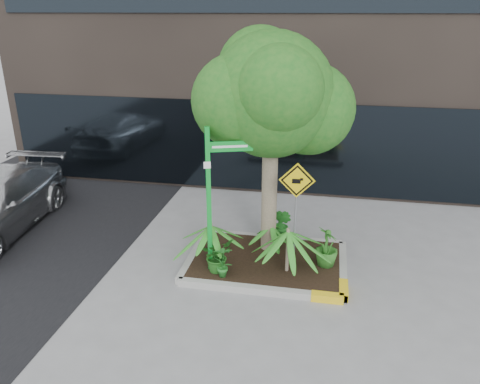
# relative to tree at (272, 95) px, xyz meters

# --- Properties ---
(ground) EXTENTS (80.00, 80.00, 0.00)m
(ground) POSITION_rel_tree_xyz_m (-0.16, -0.84, -3.52)
(ground) COLOR gray
(ground) RESTS_ON ground
(planter) EXTENTS (3.35, 2.36, 0.15)m
(planter) POSITION_rel_tree_xyz_m (0.07, -0.57, -3.42)
(planter) COLOR #9E9E99
(planter) RESTS_ON ground
(tree) EXTENTS (3.21, 2.85, 4.82)m
(tree) POSITION_rel_tree_xyz_m (0.00, 0.00, 0.00)
(tree) COLOR gray
(tree) RESTS_ON ground
(palm_front) EXTENTS (1.06, 1.06, 1.17)m
(palm_front) POSITION_rel_tree_xyz_m (0.51, -0.93, -2.49)
(palm_front) COLOR gray
(palm_front) RESTS_ON ground
(palm_left) EXTENTS (0.99, 0.99, 1.10)m
(palm_left) POSITION_rel_tree_xyz_m (-1.07, -0.86, -2.55)
(palm_left) COLOR gray
(palm_left) RESTS_ON ground
(palm_back) EXTENTS (0.69, 0.69, 0.77)m
(palm_back) POSITION_rel_tree_xyz_m (0.07, -0.08, -2.80)
(palm_back) COLOR gray
(palm_back) RESTS_ON ground
(shrub_a) EXTENTS (0.85, 0.85, 0.69)m
(shrub_a) POSITION_rel_tree_xyz_m (-0.88, -1.19, -3.02)
(shrub_a) COLOR #1E5919
(shrub_a) RESTS_ON planter
(shrub_b) EXTENTS (0.64, 0.64, 0.84)m
(shrub_b) POSITION_rel_tree_xyz_m (1.28, -0.56, -2.95)
(shrub_b) COLOR #2B6F21
(shrub_b) RESTS_ON planter
(shrub_c) EXTENTS (0.45, 0.45, 0.70)m
(shrub_c) POSITION_rel_tree_xyz_m (-0.71, -1.39, -3.02)
(shrub_c) COLOR #247527
(shrub_c) RESTS_ON planter
(shrub_d) EXTENTS (0.64, 0.64, 0.84)m
(shrub_d) POSITION_rel_tree_xyz_m (0.26, 0.31, -2.95)
(shrub_d) COLOR #1D651E
(shrub_d) RESTS_ON planter
(street_sign_post) EXTENTS (1.10, 0.89, 3.11)m
(street_sign_post) POSITION_rel_tree_xyz_m (-0.99, -1.07, -1.60)
(street_sign_post) COLOR #0EA02D
(street_sign_post) RESTS_ON ground
(cattle_sign) EXTENTS (0.70, 0.24, 2.26)m
(cattle_sign) POSITION_rel_tree_xyz_m (0.63, -0.82, -1.84)
(cattle_sign) COLOR slate
(cattle_sign) RESTS_ON ground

